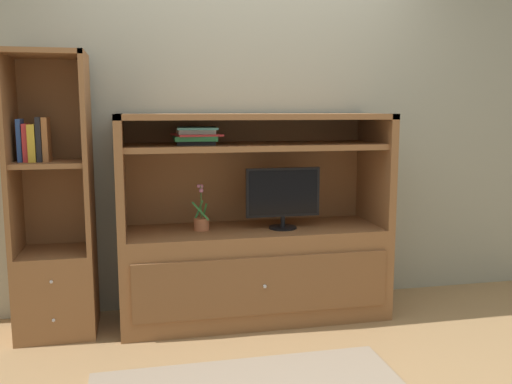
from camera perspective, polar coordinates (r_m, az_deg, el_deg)
The scene contains 8 objects.
ground_plane at distance 3.47m, azimuth 1.28°, elevation -15.09°, with size 8.00×8.00×0.00m, color #99754C.
painted_rear_wall at distance 3.91m, azimuth -1.27°, elevation 8.69°, with size 6.00×0.10×2.80m, color gray.
media_console at distance 3.69m, azimuth -0.18°, elevation -6.17°, with size 1.76×0.60×1.37m.
tv_monitor at distance 3.60m, azimuth 2.84°, elevation -0.38°, with size 0.50×0.18×0.41m.
potted_plant at distance 3.59m, azimuth -5.72°, elevation -3.03°, with size 0.11×0.10×0.30m.
magazine_stack at distance 3.51m, azimuth -6.33°, elevation 5.85°, with size 0.31×0.36×0.11m.
bookshelf_tall at distance 3.63m, azimuth -20.21°, elevation -5.12°, with size 0.47×0.44×1.73m.
upright_book_row at distance 3.54m, azimuth -22.06°, elevation 4.96°, with size 0.18×0.16×0.26m.
Camera 1 is at (-0.75, -3.09, 1.39)m, focal length 38.35 mm.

